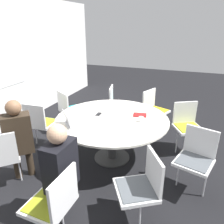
# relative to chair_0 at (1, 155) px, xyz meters

# --- Properties ---
(ground_plane) EXTENTS (16.00, 16.00, 0.00)m
(ground_plane) POSITION_rel_chair_0_xyz_m (1.19, -1.10, -0.53)
(ground_plane) COLOR black
(conference_table) EXTENTS (1.78, 1.78, 0.74)m
(conference_table) POSITION_rel_chair_0_xyz_m (1.19, -1.10, 0.10)
(conference_table) COLOR #333333
(conference_table) RESTS_ON ground_plane
(chair_0) EXTENTS (0.61, 0.61, 0.87)m
(chair_0) POSITION_rel_chair_0_xyz_m (0.00, 0.00, 0.00)
(chair_0) COLOR silver
(chair_0) RESTS_ON ground_plane
(chair_1) EXTENTS (0.45, 0.43, 0.87)m
(chair_1) POSITION_rel_chair_0_xyz_m (-0.43, -1.12, 0.00)
(chair_1) COLOR silver
(chair_1) RESTS_ON ground_plane
(chair_2) EXTENTS (0.60, 0.59, 0.87)m
(chair_2) POSITION_rel_chair_0_xyz_m (0.11, -1.86, 0.00)
(chair_2) COLOR silver
(chair_2) RESTS_ON ground_plane
(chair_3) EXTENTS (0.52, 0.54, 0.87)m
(chair_3) POSITION_rel_chair_0_xyz_m (0.89, -2.39, 0.00)
(chair_3) COLOR silver
(chair_3) RESTS_ON ground_plane
(chair_4) EXTENTS (0.58, 0.59, 0.87)m
(chair_4) POSITION_rel_chair_0_xyz_m (1.89, -2.22, 0.00)
(chair_4) COLOR silver
(chair_4) RESTS_ON ground_plane
(chair_5) EXTENTS (0.57, 0.55, 0.87)m
(chair_5) POSITION_rel_chair_0_xyz_m (2.44, -1.54, 0.00)
(chair_5) COLOR silver
(chair_5) RESTS_ON ground_plane
(chair_6) EXTENTS (0.53, 0.51, 0.87)m
(chair_6) POSITION_rel_chair_0_xyz_m (2.46, -0.73, 0.00)
(chair_6) COLOR silver
(chair_6) RESTS_ON ground_plane
(chair_7) EXTENTS (0.59, 0.59, 0.87)m
(chair_7) POSITION_rel_chair_0_xyz_m (1.81, 0.07, 0.00)
(chair_7) COLOR silver
(chair_7) RESTS_ON ground_plane
(chair_8) EXTENTS (0.44, 0.46, 0.87)m
(chair_8) POSITION_rel_chair_0_xyz_m (1.06, 0.21, 0.00)
(chair_8) COLOR silver
(chair_8) RESTS_ON ground_plane
(person_0) EXTENTS (0.41, 0.41, 1.22)m
(person_0) POSITION_rel_chair_0_xyz_m (0.23, -0.11, 0.19)
(person_0) COLOR #2D2319
(person_0) RESTS_ON ground_plane
(person_1) EXTENTS (0.37, 0.27, 1.22)m
(person_1) POSITION_rel_chair_0_xyz_m (-0.19, -1.04, 0.19)
(person_1) COLOR black
(person_1) RESTS_ON ground_plane
(laptop) EXTENTS (0.39, 0.39, 0.21)m
(laptop) POSITION_rel_chair_0_xyz_m (0.73, -0.64, 0.26)
(laptop) COLOR silver
(laptop) RESTS_ON conference_table
(spiral_notebook) EXTENTS (0.19, 0.23, 0.02)m
(spiral_notebook) POSITION_rel_chair_0_xyz_m (1.44, -1.49, 0.22)
(spiral_notebook) COLOR maroon
(spiral_notebook) RESTS_ON conference_table
(coffee_cup) EXTENTS (0.07, 0.07, 0.08)m
(coffee_cup) POSITION_rel_chair_0_xyz_m (1.20, -1.57, 0.25)
(coffee_cup) COLOR white
(coffee_cup) RESTS_ON conference_table
(cell_phone) EXTENTS (0.14, 0.08, 0.01)m
(cell_phone) POSITION_rel_chair_0_xyz_m (1.25, -0.84, 0.21)
(cell_phone) COLOR black
(cell_phone) RESTS_ON conference_table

